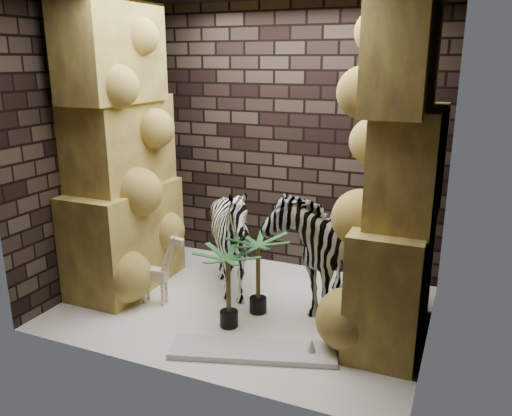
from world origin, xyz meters
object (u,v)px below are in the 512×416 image
at_px(surfboard, 253,351).
at_px(palm_front, 258,274).
at_px(palm_back, 228,288).
at_px(zebra_right, 323,232).
at_px(giraffe_toy, 154,266).
at_px(zebra_left, 232,244).

bearing_deg(surfboard, palm_front, 92.13).
xyz_separation_m(palm_back, surfboard, (0.39, -0.34, -0.36)).
relative_size(zebra_right, palm_back, 1.99).
bearing_deg(zebra_right, giraffe_toy, -153.47).
bearing_deg(palm_front, palm_back, -111.03).
height_order(giraffe_toy, palm_back, giraffe_toy).
bearing_deg(zebra_right, surfboard, -99.61).
bearing_deg(surfboard, palm_back, 121.37).
bearing_deg(zebra_left, surfboard, -46.72).
bearing_deg(giraffe_toy, zebra_left, 32.24).
relative_size(palm_back, surfboard, 0.54).
height_order(zebra_left, palm_front, zebra_left).
xyz_separation_m(giraffe_toy, palm_back, (0.90, -0.13, -0.02)).
relative_size(palm_front, surfboard, 0.57).
bearing_deg(surfboard, giraffe_toy, 142.32).
height_order(zebra_right, palm_back, zebra_right).
height_order(zebra_left, palm_back, zebra_left).
height_order(palm_back, surfboard, palm_back).
height_order(palm_front, surfboard, palm_front).
bearing_deg(giraffe_toy, palm_front, 7.71).
distance_m(giraffe_toy, surfboard, 1.42).
bearing_deg(zebra_right, palm_front, -135.17).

